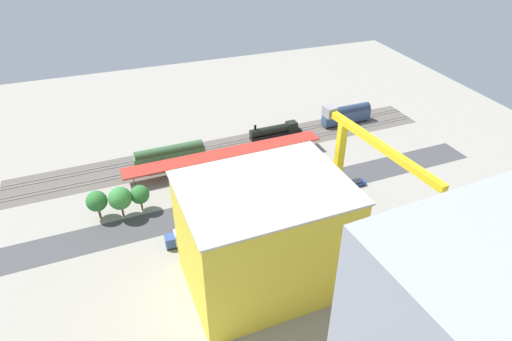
% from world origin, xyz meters
% --- Properties ---
extents(ground_plane, '(196.95, 196.95, 0.00)m').
position_xyz_m(ground_plane, '(0.00, 0.00, 0.00)').
color(ground_plane, gray).
rests_on(ground_plane, ground).
extents(rail_bed, '(123.50, 17.94, 0.01)m').
position_xyz_m(rail_bed, '(0.00, -21.51, 0.00)').
color(rail_bed, '#5B544C').
rests_on(rail_bed, ground).
extents(street_asphalt, '(123.34, 13.37, 0.01)m').
position_xyz_m(street_asphalt, '(0.00, 4.18, 0.00)').
color(street_asphalt, '#424244').
rests_on(street_asphalt, ground).
extents(track_rails, '(123.02, 11.51, 0.12)m').
position_xyz_m(track_rails, '(0.00, -21.51, 0.18)').
color(track_rails, '#9E9EA8').
rests_on(track_rails, ground).
extents(platform_canopy_near, '(55.49, 7.40, 3.97)m').
position_xyz_m(platform_canopy_near, '(4.19, -13.30, 3.75)').
color(platform_canopy_near, '#A82D23').
rests_on(platform_canopy_near, ground).
extents(locomotive, '(16.84, 3.11, 4.87)m').
position_xyz_m(locomotive, '(-15.44, -24.31, 1.73)').
color(locomotive, black).
rests_on(locomotive, ground).
extents(passenger_coach, '(16.62, 3.64, 6.07)m').
position_xyz_m(passenger_coach, '(-39.69, -24.30, 3.18)').
color(passenger_coach, black).
rests_on(passenger_coach, ground).
extents(freight_coach_far, '(19.46, 3.54, 5.92)m').
position_xyz_m(freight_coach_far, '(18.38, -18.73, 3.12)').
color(freight_coach_far, black).
rests_on(freight_coach_far, ground).
extents(parked_car_0, '(4.46, 1.89, 1.56)m').
position_xyz_m(parked_car_0, '(-24.78, 7.60, 0.70)').
color(parked_car_0, black).
rests_on(parked_car_0, ground).
extents(parked_car_1, '(4.76, 2.16, 1.65)m').
position_xyz_m(parked_car_1, '(-16.43, 6.99, 0.73)').
color(parked_car_1, black).
rests_on(parked_car_1, ground).
extents(parked_car_2, '(4.08, 1.85, 1.77)m').
position_xyz_m(parked_car_2, '(-8.64, 6.93, 0.79)').
color(parked_car_2, black).
rests_on(parked_car_2, ground).
extents(parked_car_3, '(4.31, 1.80, 1.54)m').
position_xyz_m(parked_car_3, '(-0.24, 7.51, 0.69)').
color(parked_car_3, black).
rests_on(parked_car_3, ground).
extents(construction_building, '(29.25, 22.35, 22.00)m').
position_xyz_m(construction_building, '(9.17, 29.26, 11.00)').
color(construction_building, yellow).
rests_on(construction_building, ground).
extents(construction_roof_slab, '(29.87, 22.97, 0.40)m').
position_xyz_m(construction_roof_slab, '(9.17, 29.26, 22.20)').
color(construction_roof_slab, '#B7B2A8').
rests_on(construction_roof_slab, construction_building).
extents(tower_crane, '(5.23, 29.71, 29.82)m').
position_xyz_m(tower_crane, '(-8.85, 26.40, 18.33)').
color(tower_crane, gray).
rests_on(tower_crane, ground).
extents(box_truck_0, '(9.13, 2.77, 3.35)m').
position_xyz_m(box_truck_0, '(-1.14, 13.76, 1.65)').
color(box_truck_0, black).
rests_on(box_truck_0, ground).
extents(box_truck_1, '(9.55, 2.65, 3.23)m').
position_xyz_m(box_truck_1, '(4.41, 13.54, 1.60)').
color(box_truck_1, black).
rests_on(box_truck_1, ground).
extents(box_truck_2, '(9.41, 2.50, 3.56)m').
position_xyz_m(box_truck_2, '(20.73, 13.82, 1.74)').
color(box_truck_2, black).
rests_on(box_truck_2, ground).
extents(street_tree_0, '(4.98, 4.98, 7.36)m').
position_xyz_m(street_tree_0, '(-2.21, -1.67, 4.86)').
color(street_tree_0, brown).
rests_on(street_tree_0, ground).
extents(street_tree_1, '(4.80, 4.80, 7.23)m').
position_xyz_m(street_tree_1, '(38.13, -1.47, 4.80)').
color(street_tree_1, brown).
rests_on(street_tree_1, ground).
extents(street_tree_2, '(4.48, 4.48, 6.74)m').
position_xyz_m(street_tree_2, '(28.56, -1.18, 4.48)').
color(street_tree_2, brown).
rests_on(street_tree_2, ground).
extents(street_tree_3, '(5.32, 5.32, 7.93)m').
position_xyz_m(street_tree_3, '(33.03, -0.12, 5.26)').
color(street_tree_3, brown).
rests_on(street_tree_3, ground).
extents(street_tree_4, '(5.49, 5.49, 8.37)m').
position_xyz_m(street_tree_4, '(11.66, -1.42, 5.61)').
color(street_tree_4, brown).
rests_on(street_tree_4, ground).
extents(traffic_light, '(0.50, 0.36, 6.31)m').
position_xyz_m(traffic_light, '(19.48, -0.33, 4.21)').
color(traffic_light, '#333333').
rests_on(traffic_light, ground).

